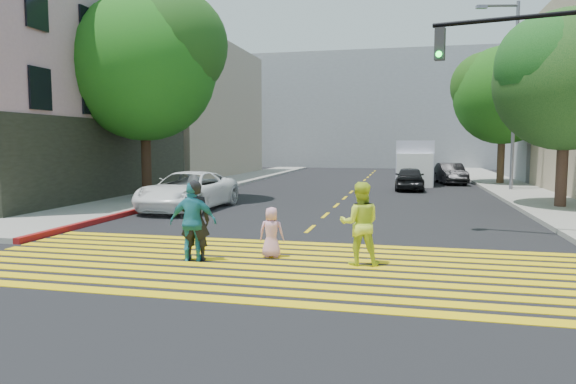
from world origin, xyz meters
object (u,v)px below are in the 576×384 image
(tree_left, at_px, (146,60))
(pedestrian_child, at_px, (271,232))
(dark_car_parked, at_px, (451,174))
(pedestrian_man, at_px, (195,220))
(white_van, at_px, (415,163))
(white_sedan, at_px, (188,191))
(dark_car_near, at_px, (410,178))
(tree_right_near, at_px, (568,73))
(pedestrian_extra, at_px, (193,222))
(silver_car, at_px, (418,171))
(traffic_signal, at_px, (551,86))
(pedestrian_woman, at_px, (360,224))
(tree_right_far, at_px, (505,90))

(tree_left, height_order, pedestrian_child, tree_left)
(tree_left, distance_m, pedestrian_child, 14.07)
(dark_car_parked, bearing_deg, pedestrian_man, -115.54)
(pedestrian_child, bearing_deg, dark_car_parked, -107.94)
(white_van, bearing_deg, white_sedan, -119.94)
(dark_car_near, xyz_separation_m, white_van, (0.32, 4.50, 0.64))
(tree_right_near, bearing_deg, pedestrian_extra, -132.83)
(pedestrian_man, height_order, silver_car, pedestrian_man)
(pedestrian_man, bearing_deg, dark_car_near, -116.64)
(dark_car_near, xyz_separation_m, silver_car, (0.63, 9.22, -0.05))
(white_van, bearing_deg, tree_left, -132.88)
(white_sedan, bearing_deg, pedestrian_child, -51.67)
(pedestrian_child, xyz_separation_m, white_van, (3.47, 22.32, 0.72))
(pedestrian_child, distance_m, dark_car_parked, 23.49)
(pedestrian_extra, relative_size, dark_car_near, 0.45)
(silver_car, bearing_deg, white_sedan, 62.50)
(tree_right_near, height_order, pedestrian_extra, tree_right_near)
(pedestrian_man, distance_m, traffic_signal, 9.66)
(tree_left, relative_size, pedestrian_extra, 5.29)
(tree_left, bearing_deg, traffic_signal, -23.12)
(tree_left, bearing_deg, pedestrian_extra, -57.72)
(pedestrian_child, relative_size, traffic_signal, 0.18)
(silver_car, bearing_deg, pedestrian_man, 76.38)
(tree_right_near, xyz_separation_m, silver_car, (-5.04, 16.53, -4.63))
(tree_left, distance_m, pedestrian_woman, 15.39)
(pedestrian_woman, relative_size, traffic_signal, 0.28)
(tree_left, distance_m, silver_car, 21.71)
(tree_right_near, height_order, tree_right_far, tree_right_far)
(tree_right_far, height_order, white_van, tree_right_far)
(tree_left, xyz_separation_m, silver_car, (12.06, 17.16, -5.61))
(pedestrian_man, relative_size, dark_car_parked, 0.44)
(pedestrian_woman, xyz_separation_m, dark_car_parked, (3.70, 23.04, -0.22))
(tree_right_far, relative_size, white_sedan, 1.62)
(tree_left, xyz_separation_m, traffic_signal, (14.80, -6.32, -2.15))
(dark_car_near, height_order, dark_car_parked, dark_car_parked)
(tree_right_near, height_order, white_sedan, tree_right_near)
(pedestrian_woman, xyz_separation_m, pedestrian_extra, (-3.58, -0.46, -0.01))
(pedestrian_man, relative_size, white_sedan, 0.34)
(tree_right_near, relative_size, pedestrian_woman, 4.37)
(pedestrian_woman, xyz_separation_m, pedestrian_child, (-2.00, 0.25, -0.31))
(tree_right_near, relative_size, traffic_signal, 1.23)
(dark_car_parked, xyz_separation_m, traffic_signal, (0.82, -19.22, 3.40))
(pedestrian_woman, relative_size, white_van, 0.30)
(tree_right_far, height_order, traffic_signal, tree_right_far)
(white_van, bearing_deg, pedestrian_child, -98.34)
(tree_left, height_order, pedestrian_extra, tree_left)
(dark_car_near, bearing_deg, traffic_signal, 103.24)
(dark_car_parked, distance_m, traffic_signal, 19.53)
(tree_right_far, distance_m, silver_car, 8.49)
(tree_right_near, distance_m, pedestrian_man, 15.85)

